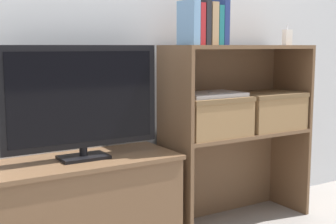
{
  "coord_description": "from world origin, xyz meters",
  "views": [
    {
      "loc": [
        -1.22,
        -1.81,
        0.98
      ],
      "look_at": [
        0.0,
        0.16,
        0.66
      ],
      "focal_mm": 50.0,
      "sensor_mm": 36.0,
      "label": 1
    }
  ],
  "objects_px": {
    "book_teal": "(213,26)",
    "laptop": "(210,94)",
    "storage_basket_right": "(266,109)",
    "book_crimson": "(195,24)",
    "tv_stand": "(85,208)",
    "baby_monitor": "(287,37)",
    "book_navy": "(219,21)",
    "tv": "(82,99)",
    "storage_basket_left": "(210,114)",
    "book_charcoal": "(200,22)",
    "book_skyblue": "(188,23)",
    "book_tan": "(207,24)"
  },
  "relations": [
    {
      "from": "tv",
      "to": "tv_stand",
      "type": "bearing_deg",
      "value": 90.0
    },
    {
      "from": "book_crimson",
      "to": "book_tan",
      "type": "relative_size",
      "value": 0.96
    },
    {
      "from": "book_tan",
      "to": "storage_basket_right",
      "type": "relative_size",
      "value": 0.55
    },
    {
      "from": "baby_monitor",
      "to": "storage_basket_left",
      "type": "relative_size",
      "value": 0.31
    },
    {
      "from": "book_teal",
      "to": "storage_basket_left",
      "type": "height_order",
      "value": "book_teal"
    },
    {
      "from": "tv",
      "to": "book_crimson",
      "type": "xyz_separation_m",
      "value": [
        0.56,
        -0.08,
        0.34
      ]
    },
    {
      "from": "book_navy",
      "to": "tv_stand",
      "type": "bearing_deg",
      "value": 173.47
    },
    {
      "from": "book_crimson",
      "to": "baby_monitor",
      "type": "height_order",
      "value": "book_crimson"
    },
    {
      "from": "book_skyblue",
      "to": "storage_basket_right",
      "type": "xyz_separation_m",
      "value": [
        0.58,
        0.05,
        -0.47
      ]
    },
    {
      "from": "book_crimson",
      "to": "storage_basket_right",
      "type": "distance_m",
      "value": 0.71
    },
    {
      "from": "tv_stand",
      "to": "tv",
      "type": "xyz_separation_m",
      "value": [
        -0.0,
        -0.0,
        0.51
      ]
    },
    {
      "from": "book_charcoal",
      "to": "storage_basket_left",
      "type": "distance_m",
      "value": 0.49
    },
    {
      "from": "book_navy",
      "to": "book_crimson",
      "type": "bearing_deg",
      "value": 180.0
    },
    {
      "from": "tv",
      "to": "book_tan",
      "type": "xyz_separation_m",
      "value": [
        0.64,
        -0.08,
        0.35
      ]
    },
    {
      "from": "book_tan",
      "to": "book_navy",
      "type": "relative_size",
      "value": 0.85
    },
    {
      "from": "storage_basket_right",
      "to": "laptop",
      "type": "xyz_separation_m",
      "value": [
        -0.4,
        -0.0,
        0.1
      ]
    },
    {
      "from": "tv",
      "to": "book_navy",
      "type": "height_order",
      "value": "book_navy"
    },
    {
      "from": "book_crimson",
      "to": "storage_basket_right",
      "type": "relative_size",
      "value": 0.53
    },
    {
      "from": "tv",
      "to": "storage_basket_right",
      "type": "xyz_separation_m",
      "value": [
        1.1,
        -0.03,
        -0.12
      ]
    },
    {
      "from": "tv",
      "to": "book_teal",
      "type": "bearing_deg",
      "value": -6.73
    },
    {
      "from": "storage_basket_left",
      "to": "book_crimson",
      "type": "bearing_deg",
      "value": -161.02
    },
    {
      "from": "baby_monitor",
      "to": "book_navy",
      "type": "bearing_deg",
      "value": -173.71
    },
    {
      "from": "baby_monitor",
      "to": "tv",
      "type": "bearing_deg",
      "value": 179.15
    },
    {
      "from": "book_skyblue",
      "to": "book_charcoal",
      "type": "relative_size",
      "value": 0.95
    },
    {
      "from": "tv_stand",
      "to": "storage_basket_right",
      "type": "bearing_deg",
      "value": -1.84
    },
    {
      "from": "book_charcoal",
      "to": "book_tan",
      "type": "bearing_deg",
      "value": 0.0
    },
    {
      "from": "book_tan",
      "to": "book_teal",
      "type": "xyz_separation_m",
      "value": [
        0.04,
        0.0,
        -0.01
      ]
    },
    {
      "from": "book_tan",
      "to": "storage_basket_left",
      "type": "bearing_deg",
      "value": 37.16
    },
    {
      "from": "book_charcoal",
      "to": "tv",
      "type": "bearing_deg",
      "value": 172.4
    },
    {
      "from": "book_teal",
      "to": "laptop",
      "type": "height_order",
      "value": "book_teal"
    },
    {
      "from": "book_charcoal",
      "to": "baby_monitor",
      "type": "distance_m",
      "value": 0.67
    },
    {
      "from": "book_tan",
      "to": "tv_stand",
      "type": "bearing_deg",
      "value": 172.73
    },
    {
      "from": "book_crimson",
      "to": "book_charcoal",
      "type": "bearing_deg",
      "value": 0.0
    },
    {
      "from": "tv_stand",
      "to": "book_skyblue",
      "type": "xyz_separation_m",
      "value": [
        0.52,
        -0.08,
        0.86
      ]
    },
    {
      "from": "book_charcoal",
      "to": "laptop",
      "type": "relative_size",
      "value": 0.67
    },
    {
      "from": "laptop",
      "to": "book_tan",
      "type": "bearing_deg",
      "value": -142.84
    },
    {
      "from": "baby_monitor",
      "to": "tv_stand",
      "type": "bearing_deg",
      "value": 179.08
    },
    {
      "from": "book_tan",
      "to": "book_teal",
      "type": "distance_m",
      "value": 0.04
    },
    {
      "from": "storage_basket_left",
      "to": "laptop",
      "type": "distance_m",
      "value": 0.1
    },
    {
      "from": "book_charcoal",
      "to": "book_teal",
      "type": "height_order",
      "value": "book_charcoal"
    },
    {
      "from": "book_crimson",
      "to": "storage_basket_right",
      "type": "xyz_separation_m",
      "value": [
        0.54,
        0.05,
        -0.46
      ]
    },
    {
      "from": "tv",
      "to": "book_teal",
      "type": "xyz_separation_m",
      "value": [
        0.67,
        -0.08,
        0.34
      ]
    },
    {
      "from": "baby_monitor",
      "to": "book_tan",
      "type": "bearing_deg",
      "value": -174.44
    },
    {
      "from": "book_crimson",
      "to": "laptop",
      "type": "relative_size",
      "value": 0.59
    },
    {
      "from": "book_teal",
      "to": "storage_basket_left",
      "type": "bearing_deg",
      "value": 63.83
    },
    {
      "from": "book_teal",
      "to": "storage_basket_right",
      "type": "relative_size",
      "value": 0.51
    },
    {
      "from": "book_skyblue",
      "to": "book_crimson",
      "type": "distance_m",
      "value": 0.04
    },
    {
      "from": "book_skyblue",
      "to": "laptop",
      "type": "distance_m",
      "value": 0.41
    },
    {
      "from": "book_skyblue",
      "to": "storage_basket_left",
      "type": "distance_m",
      "value": 0.5
    },
    {
      "from": "tv_stand",
      "to": "laptop",
      "type": "relative_size",
      "value": 2.6
    }
  ]
}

